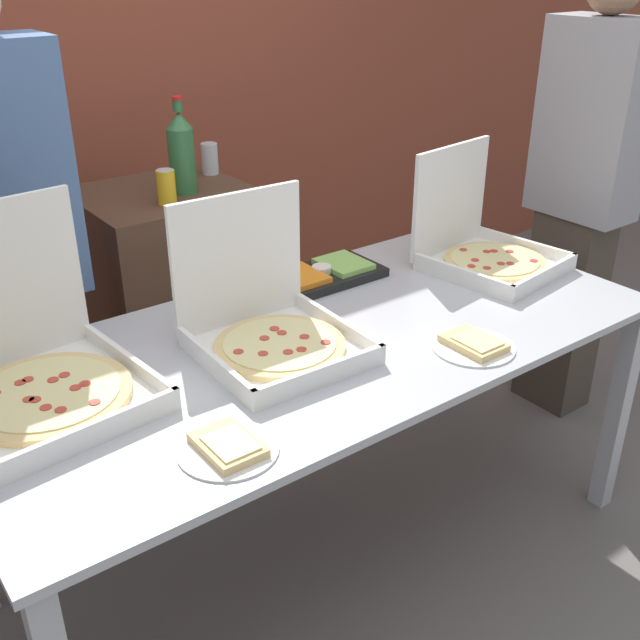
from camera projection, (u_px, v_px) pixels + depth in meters
name	position (u px, v px, depth m)	size (l,w,h in m)	color
ground_plane	(320.00, 549.00, 2.57)	(16.00, 16.00, 0.00)	slate
brick_wall_behind	(79.00, 66.00, 3.16)	(10.00, 0.06, 2.80)	brown
buffet_table	(320.00, 362.00, 2.24)	(2.06, 0.96, 0.83)	#B7BABF
pizza_box_near_right	(34.00, 368.00, 1.86)	(0.51, 0.53, 0.47)	white
pizza_box_near_left	(269.00, 325.00, 2.09)	(0.43, 0.45, 0.42)	white
pizza_box_far_left	(484.00, 246.00, 2.65)	(0.46, 0.47, 0.41)	white
paper_plate_front_right	(474.00, 344.00, 2.12)	(0.24, 0.24, 0.03)	white
paper_plate_front_left	(228.00, 447.00, 1.69)	(0.23, 0.23, 0.03)	white
veggie_tray	(322.00, 275.00, 2.55)	(0.42, 0.22, 0.05)	black
sideboard_podium	(175.00, 315.00, 3.03)	(0.62, 0.58, 1.03)	#4C3323
soda_bottle	(181.00, 152.00, 2.71)	(0.10, 0.10, 0.35)	#2D6638
soda_can_silver	(210.00, 159.00, 2.98)	(0.07, 0.07, 0.12)	silver
soda_can_colored	(166.00, 187.00, 2.63)	(0.07, 0.07, 0.12)	gold
person_guest_cap	(16.00, 271.00, 2.31)	(0.40, 0.22, 1.83)	#473D33
person_guest_plaid	(581.00, 194.00, 3.00)	(0.22, 0.40, 1.84)	#473D33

